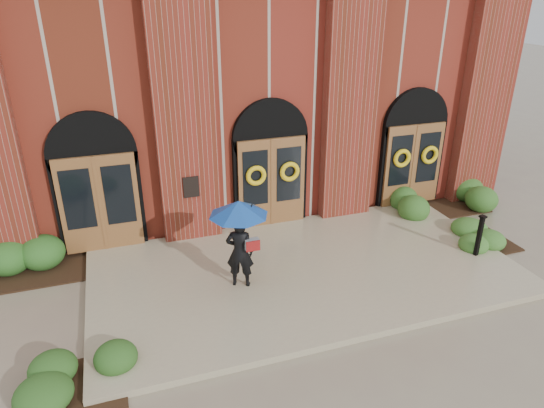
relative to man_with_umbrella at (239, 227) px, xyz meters
name	(u,v)px	position (x,y,z in m)	size (l,w,h in m)	color
ground	(308,277)	(1.65, 0.01, -1.60)	(90.00, 90.00, 0.00)	gray
landing	(306,271)	(1.65, 0.16, -1.52)	(10.00, 5.30, 0.15)	tan
church_building	(219,71)	(1.65, 8.80, 1.90)	(16.20, 12.53, 7.00)	maroon
man_with_umbrella	(239,227)	(0.00, 0.00, 0.00)	(1.69, 1.69, 2.07)	black
metal_post	(479,235)	(5.95, -0.62, -0.88)	(0.17, 0.17, 1.09)	black
hedge_wall_left	(30,260)	(-4.56, 2.21, -1.21)	(3.03, 1.21, 0.78)	#26541C
hedge_wall_right	(438,200)	(6.85, 2.21, -1.23)	(2.85, 1.14, 0.73)	#2D561E
hedge_front_left	(76,377)	(-3.45, -1.99, -1.34)	(1.45, 1.24, 0.51)	#244818
hedge_front_right	(485,236)	(6.75, 0.01, -1.35)	(1.38, 1.18, 0.49)	#325E22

